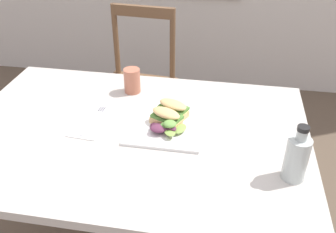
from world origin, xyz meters
TOP-DOWN VIEW (x-y plane):
  - dining_table at (-0.12, 0.18)m, footprint 1.18×0.82m
  - chair_wooden_far at (-0.32, 1.02)m, footprint 0.43×0.43m
  - plate_lunch at (-0.01, 0.22)m, footprint 0.25×0.25m
  - sandwich_half_front at (-0.01, 0.23)m, footprint 0.12×0.10m
  - sandwich_half_back at (0.00, 0.29)m, footprint 0.12×0.10m
  - salad_mixed_greens at (-0.01, 0.19)m, footprint 0.14×0.12m
  - napkin_folded at (-0.27, 0.21)m, footprint 0.12×0.22m
  - fork_on_napkin at (-0.27, 0.23)m, footprint 0.04×0.19m
  - bottle_cold_brew at (0.39, 0.04)m, footprint 0.07×0.07m
  - cup_extra_side at (-0.19, 0.45)m, footprint 0.06×0.06m

SIDE VIEW (x-z plane):
  - chair_wooden_far at x=-0.32m, z-range 0.01..0.88m
  - dining_table at x=-0.12m, z-range 0.23..0.97m
  - napkin_folded at x=-0.27m, z-range 0.74..0.74m
  - plate_lunch at x=-0.01m, z-range 0.74..0.75m
  - fork_on_napkin at x=-0.27m, z-range 0.74..0.75m
  - salad_mixed_greens at x=-0.01m, z-range 0.75..0.79m
  - sandwich_half_front at x=-0.01m, z-range 0.75..0.81m
  - sandwich_half_back at x=0.00m, z-range 0.75..0.81m
  - cup_extra_side at x=-0.19m, z-range 0.74..0.84m
  - bottle_cold_brew at x=0.39m, z-range 0.72..0.89m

